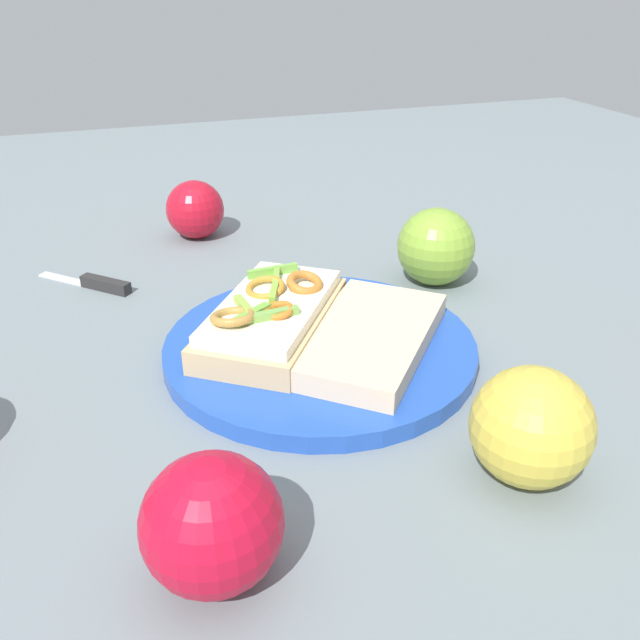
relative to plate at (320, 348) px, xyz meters
name	(u,v)px	position (x,y,z in m)	size (l,w,h in m)	color
ground_plane	(320,355)	(0.00, 0.00, -0.01)	(2.00, 2.00, 0.00)	slate
plate	(320,348)	(0.00, 0.00, 0.00)	(0.27, 0.27, 0.02)	#234EB4
sandwich	(272,316)	(-0.04, 0.03, 0.02)	(0.17, 0.19, 0.05)	tan
bread_slice_side	(369,338)	(0.04, -0.03, 0.02)	(0.17, 0.09, 0.02)	beige
apple_0	(212,523)	(-0.13, -0.21, 0.03)	(0.08, 0.08, 0.08)	red
apple_1	(531,427)	(0.08, -0.19, 0.03)	(0.08, 0.08, 0.08)	gold
apple_2	(195,210)	(-0.05, 0.32, 0.03)	(0.07, 0.07, 0.07)	#B51123
apple_4	(436,247)	(0.17, 0.10, 0.03)	(0.08, 0.08, 0.08)	#7CA634
knife	(95,283)	(-0.18, 0.21, 0.00)	(0.09, 0.09, 0.01)	silver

